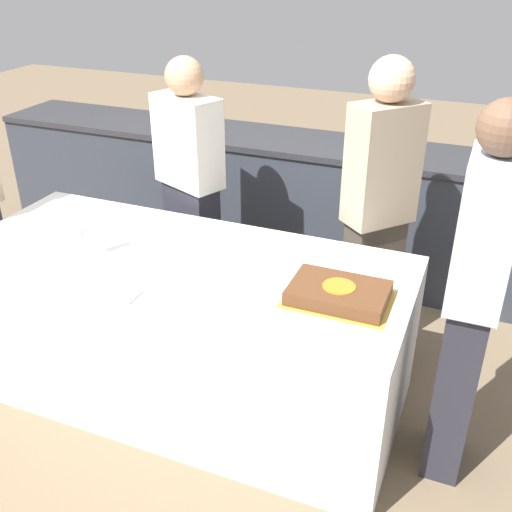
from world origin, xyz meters
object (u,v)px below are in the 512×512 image
Objects in this scene: cake at (338,293)px; person_standing_back at (191,191)px; plate_stack at (61,234)px; wine_glass at (95,229)px; person_seated_right at (472,299)px; person_cutting_cake at (378,211)px.

cake is 1.33m from person_standing_back.
cake is at bearing -1.54° from plate_stack.
wine_glass is (0.28, -0.07, 0.11)m from plate_stack.
person_seated_right is (0.52, 0.06, 0.06)m from cake.
person_seated_right is at bearing 179.94° from person_standing_back.
cake is at bearing 41.26° from person_cutting_cake.
person_cutting_cake is at bearing -156.74° from person_standing_back.
person_seated_right is 1.05× the size of person_standing_back.
person_standing_back is at bearing -113.32° from person_seated_right.
cake is at bearing 168.68° from person_standing_back.
person_seated_right is 1.76m from person_standing_back.
person_standing_back is at bearing 145.42° from cake.
person_seated_right is at bearing 3.10° from wine_glass.
person_cutting_cake is at bearing 33.70° from wine_glass.
person_cutting_cake is (0.00, 0.76, 0.07)m from cake.
plate_stack is at bearing 164.98° from wine_glass.
plate_stack is 0.31m from wine_glass.
cake is 0.53m from person_seated_right.
person_standing_back is (-1.10, 0.00, -0.06)m from person_cutting_cake.
plate_stack is 0.12× the size of person_seated_right.
wine_glass is at bearing -15.02° from plate_stack.
wine_glass is at bearing -86.90° from person_seated_right.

